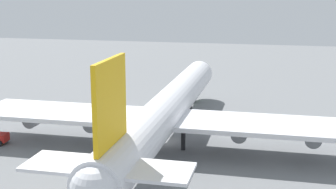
# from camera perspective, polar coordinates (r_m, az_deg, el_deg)

# --- Properties ---
(ground_plane) EXTENTS (276.27, 276.27, 0.00)m
(ground_plane) POSITION_cam_1_polar(r_m,az_deg,el_deg) (77.34, -0.00, -5.73)
(ground_plane) COLOR slate
(cargo_airplane) EXTENTS (69.07, 60.43, 17.60)m
(cargo_airplane) POSITION_cam_1_polar(r_m,az_deg,el_deg) (75.21, -0.10, -1.87)
(cargo_airplane) COLOR silver
(cargo_airplane) RESTS_ON ground_plane
(pushback_tractor) EXTENTS (4.37, 3.30, 2.07)m
(pushback_tractor) POSITION_cam_1_polar(r_m,az_deg,el_deg) (104.50, 2.51, -0.22)
(pushback_tractor) COLOR #4C8C4C
(pushback_tractor) RESTS_ON ground_plane
(safety_cone_nose) EXTENTS (0.44, 0.44, 0.63)m
(safety_cone_nose) POSITION_cam_1_polar(r_m,az_deg,el_deg) (107.27, 1.80, -0.26)
(safety_cone_nose) COLOR orange
(safety_cone_nose) RESTS_ON ground_plane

